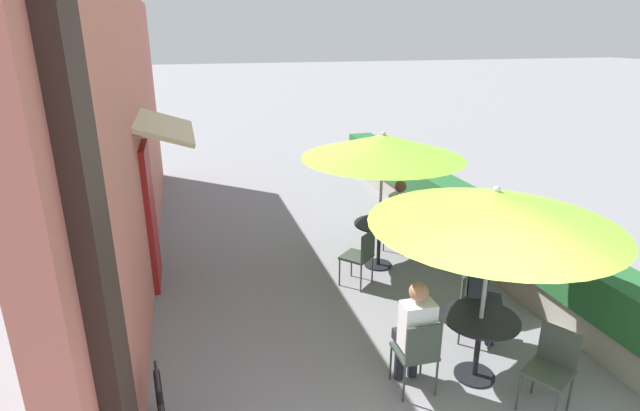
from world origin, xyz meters
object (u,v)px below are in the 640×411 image
object	(u,v)px
patio_umbrella_near	(495,208)
patio_umbrella_mid	(383,146)
seated_patron_near_right	(482,289)
patio_table_mid	(379,234)
cafe_chair_near_right	(471,301)
cafe_chair_near_left	(552,364)
seated_patron_near_back	(414,330)
cafe_chair_mid_left	(395,221)
seated_patron_mid_left	(401,213)
patio_table_near	(479,333)
cafe_chair_near_back	(418,350)
cafe_chair_mid_right	(361,254)

from	to	relation	value
patio_umbrella_near	patio_umbrella_mid	bearing A→B (deg)	89.97
seated_patron_near_right	patio_table_mid	bearing A→B (deg)	-138.47
cafe_chair_near_right	seated_patron_near_right	world-z (taller)	seated_patron_near_right
cafe_chair_near_left	seated_patron_near_back	distance (m)	1.35
cafe_chair_near_right	cafe_chair_mid_left	bearing A→B (deg)	-152.85
seated_patron_mid_left	patio_table_near	bearing A→B (deg)	38.45
cafe_chair_near_left	seated_patron_mid_left	size ratio (longest dim) A/B	0.70
cafe_chair_near_back	seated_patron_mid_left	size ratio (longest dim) A/B	0.70
seated_patron_near_right	cafe_chair_near_back	bearing A→B (deg)	-28.48
cafe_chair_near_back	cafe_chair_mid_left	xyz separation A→B (m)	(1.25, 3.47, 0.00)
patio_umbrella_near	seated_patron_mid_left	distance (m)	3.61
patio_umbrella_mid	cafe_chair_mid_right	xyz separation A→B (m)	(-0.50, -0.55, -1.45)
cafe_chair_near_back	patio_umbrella_mid	distance (m)	3.34
patio_umbrella_near	seated_patron_near_back	size ratio (longest dim) A/B	1.97
seated_patron_mid_left	seated_patron_near_right	bearing A→B (deg)	44.84
seated_patron_near_back	cafe_chair_mid_right	xyz separation A→B (m)	(0.24, 2.26, -0.17)
cafe_chair_near_back	seated_patron_near_back	bearing A→B (deg)	90.00
patio_table_near	cafe_chair_near_back	distance (m)	0.75
cafe_chair_near_right	patio_umbrella_mid	bearing A→B (deg)	-140.65
cafe_chair_near_right	seated_patron_near_right	bearing A→B (deg)	90.00
patio_table_near	seated_patron_near_right	xyz separation A→B (m)	(0.41, 0.62, 0.14)
cafe_chair_mid_left	cafe_chair_mid_right	world-z (taller)	same
seated_patron_near_right	patio_table_mid	xyz separation A→B (m)	(-0.41, 2.24, -0.14)
seated_patron_near_right	patio_umbrella_near	bearing A→B (deg)	-2.72
patio_umbrella_mid	cafe_chair_mid_left	xyz separation A→B (m)	(0.50, 0.55, -1.45)
cafe_chair_mid_left	patio_table_mid	bearing A→B (deg)	5.87
patio_table_near	seated_patron_near_back	bearing A→B (deg)	176.19
seated_patron_near_back	cafe_chair_near_left	bearing A→B (deg)	-28.48
patio_umbrella_near	seated_patron_near_back	xyz separation A→B (m)	(-0.74, 0.05, -1.28)
cafe_chair_near_back	patio_table_mid	xyz separation A→B (m)	(0.75, 2.92, 0.03)
patio_table_mid	patio_umbrella_mid	size ratio (longest dim) A/B	0.33
seated_patron_mid_left	cafe_chair_mid_right	xyz separation A→B (m)	(-1.08, -1.02, -0.17)
cafe_chair_near_left	seated_patron_mid_left	world-z (taller)	seated_patron_mid_left
patio_table_near	cafe_chair_near_right	distance (m)	0.75
patio_table_mid	patio_umbrella_mid	distance (m)	1.43
cafe_chair_mid_left	seated_patron_mid_left	size ratio (longest dim) A/B	0.70
cafe_chair_mid_left	patio_umbrella_near	bearing A→B (deg)	39.91
patio_umbrella_near	cafe_chair_near_left	xyz separation A→B (m)	(0.43, -0.61, -1.45)
cafe_chair_mid_left	patio_umbrella_mid	bearing A→B (deg)	5.87
cafe_chair_near_back	seated_patron_mid_left	world-z (taller)	seated_patron_mid_left
seated_patron_mid_left	patio_table_mid	bearing A→B (deg)	-2.72
seated_patron_near_back	patio_table_near	bearing A→B (deg)	-2.72
cafe_chair_near_right	cafe_chair_mid_right	size ratio (longest dim) A/B	1.00
seated_patron_near_right	cafe_chair_near_back	world-z (taller)	seated_patron_near_right
cafe_chair_near_back	patio_table_mid	bearing A→B (deg)	76.74
seated_patron_near_back	seated_patron_mid_left	xyz separation A→B (m)	(1.32, 3.27, 0.00)
cafe_chair_near_left	seated_patron_near_right	world-z (taller)	seated_patron_near_right
patio_table_near	seated_patron_near_back	distance (m)	0.76
seated_patron_near_right	patio_table_near	bearing A→B (deg)	-2.72
seated_patron_near_back	cafe_chair_mid_left	bearing A→B (deg)	70.68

